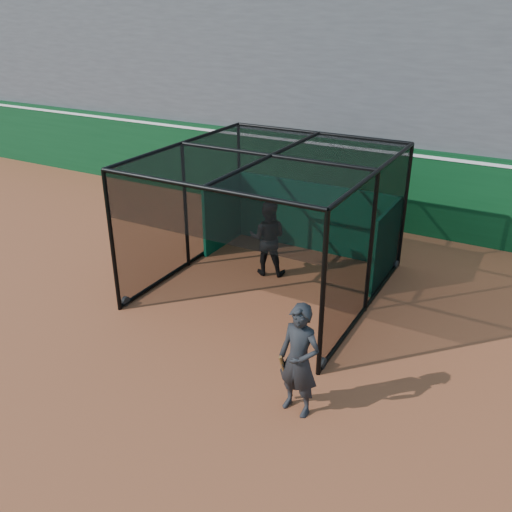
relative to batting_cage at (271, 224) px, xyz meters
The scene contains 6 objects.
ground 3.69m from the batting_cage, 95.08° to the right, with size 120.00×120.00×0.00m, color brown.
outfield_wall 5.20m from the batting_cage, 93.25° to the left, with size 50.00×0.50×2.50m.
grandstand 9.41m from the batting_cage, 91.89° to the left, with size 50.00×7.85×8.95m.
batting_cage is the anchor object (origin of this frame).
batter 0.95m from the batting_cage, 122.95° to the left, with size 0.93×0.72×1.91m, color black.
on_deck_player 4.50m from the batting_cage, 56.26° to the right, with size 0.79×0.57×2.00m.
Camera 1 is at (5.66, -6.98, 6.16)m, focal length 38.00 mm.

